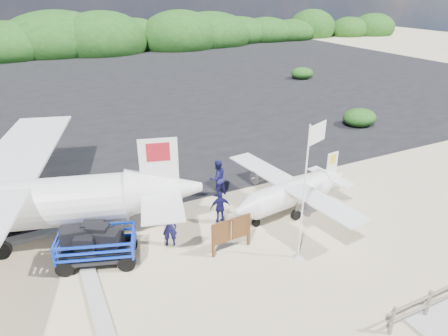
% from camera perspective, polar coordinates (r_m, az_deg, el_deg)
% --- Properties ---
extents(ground, '(160.00, 160.00, 0.00)m').
position_cam_1_polar(ground, '(15.04, -0.14, -13.74)').
color(ground, beige).
extents(asphalt_apron, '(90.00, 50.00, 0.04)m').
position_cam_1_polar(asphalt_apron, '(41.96, -18.91, 10.47)').
color(asphalt_apron, '#B2B2B2').
rests_on(asphalt_apron, ground).
extents(vegetation_band, '(124.00, 8.00, 4.40)m').
position_cam_1_polar(vegetation_band, '(66.44, -22.40, 14.78)').
color(vegetation_band, '#B2B2B2').
rests_on(vegetation_band, ground).
extents(baggage_cart, '(3.35, 2.55, 1.48)m').
position_cam_1_polar(baggage_cart, '(15.86, -17.35, -12.75)').
color(baggage_cart, '#0D34CC').
rests_on(baggage_cart, ground).
extents(flagpole, '(1.14, 0.79, 5.27)m').
position_cam_1_polar(flagpole, '(15.66, 10.50, -12.45)').
color(flagpole, white).
rests_on(flagpole, ground).
extents(signboard, '(1.78, 0.27, 1.46)m').
position_cam_1_polar(signboard, '(15.75, 1.03, -11.71)').
color(signboard, brown).
rests_on(signboard, ground).
extents(crew_a, '(0.68, 0.57, 1.58)m').
position_cam_1_polar(crew_a, '(15.77, -7.80, -8.45)').
color(crew_a, '#15144C').
rests_on(crew_a, ground).
extents(crew_b, '(1.01, 0.85, 1.84)m').
position_cam_1_polar(crew_b, '(19.16, -0.95, -1.43)').
color(crew_b, '#15144C').
rests_on(crew_b, ground).
extents(crew_c, '(0.93, 0.51, 1.51)m').
position_cam_1_polar(crew_c, '(17.03, -0.53, -5.63)').
color(crew_c, '#15144C').
rests_on(crew_c, ground).
extents(aircraft_large, '(21.31, 21.31, 5.17)m').
position_cam_1_polar(aircraft_large, '(43.46, 0.39, 12.22)').
color(aircraft_large, '#B2B2B2').
rests_on(aircraft_large, ground).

